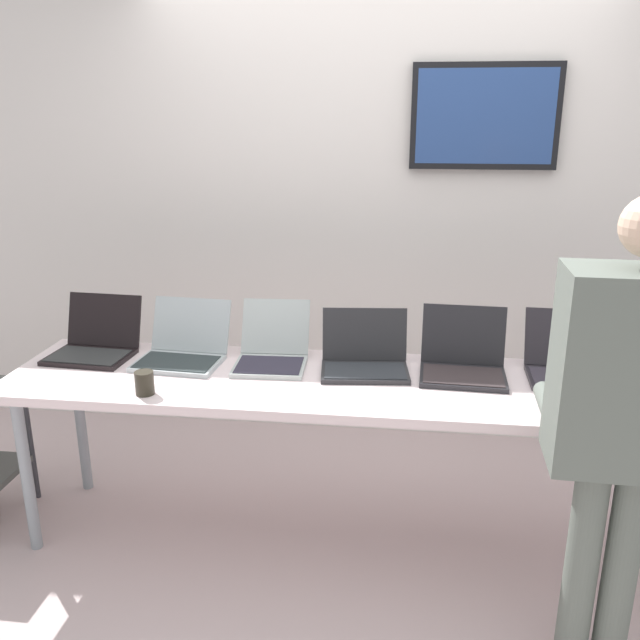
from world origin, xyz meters
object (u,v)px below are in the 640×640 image
laptop_station_4 (463,360)px  person (624,406)px  workbench (361,391)px  laptop_station_2 (272,351)px  laptop_station_1 (183,348)px  laptop_station_5 (564,363)px  laptop_station_0 (95,342)px  laptop_station_3 (365,357)px  coffee_mug (145,383)px

laptop_station_4 → person: 0.87m
workbench → laptop_station_2: (-0.41, 0.16, 0.11)m
workbench → person: bearing=-36.1°
laptop_station_1 → laptop_station_4: 1.25m
laptop_station_4 → laptop_station_5: 0.43m
laptop_station_0 → laptop_station_3: bearing=-1.6°
laptop_station_5 → workbench: bearing=-169.3°
workbench → coffee_mug: bearing=-163.6°
laptop_station_3 → person: bearing=-41.4°
workbench → laptop_station_4: size_ratio=8.14×
laptop_station_2 → laptop_station_4: 0.84m
laptop_station_0 → coffee_mug: (0.40, -0.41, -0.01)m
laptop_station_0 → laptop_station_3: 1.26m
laptop_station_2 → person: person is taller
laptop_station_0 → laptop_station_1: (0.43, -0.02, -0.00)m
laptop_station_1 → laptop_station_0: bearing=177.1°
laptop_station_1 → laptop_station_3: size_ratio=0.98×
coffee_mug → laptop_station_5: bearing=13.5°
laptop_station_0 → laptop_station_5: (2.11, 0.00, -0.00)m
laptop_station_0 → person: (2.10, -0.78, 0.16)m
laptop_station_0 → laptop_station_2: laptop_station_0 is taller
laptop_station_5 → laptop_station_0: bearing=-179.9°
laptop_station_4 → coffee_mug: laptop_station_4 is taller
laptop_station_2 → person: size_ratio=0.24×
laptop_station_3 → laptop_station_5: size_ratio=1.08×
workbench → laptop_station_1: 0.84m
coffee_mug → laptop_station_2: bearing=42.7°
laptop_station_1 → laptop_station_2: (0.41, 0.02, -0.00)m
workbench → laptop_station_4: laptop_station_4 is taller
laptop_station_1 → laptop_station_2: size_ratio=0.99×
laptop_station_1 → laptop_station_3: laptop_station_1 is taller
laptop_station_4 → coffee_mug: 1.34m
laptop_station_0 → laptop_station_4: (1.68, -0.03, 0.00)m
laptop_station_1 → laptop_station_4: bearing=-0.4°
person → laptop_station_2: bearing=148.4°
laptop_station_1 → laptop_station_2: 0.41m
laptop_station_3 → laptop_station_4: laptop_station_4 is taller
laptop_station_3 → coffee_mug: bearing=-156.5°
laptop_station_3 → coffee_mug: 0.94m
laptop_station_1 → person: (1.67, -0.76, 0.16)m
laptop_station_0 → laptop_station_2: (0.84, -0.00, -0.00)m
workbench → laptop_station_0: 1.26m
laptop_station_2 → laptop_station_3: same height
workbench → laptop_station_5: bearing=10.7°
workbench → laptop_station_1: (-0.82, 0.14, 0.11)m
person → laptop_station_3: bearing=138.6°
laptop_station_2 → laptop_station_1: bearing=-177.0°
laptop_station_4 → laptop_station_0: bearing=179.0°
laptop_station_1 → person: bearing=-24.3°
workbench → laptop_station_4: bearing=16.4°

